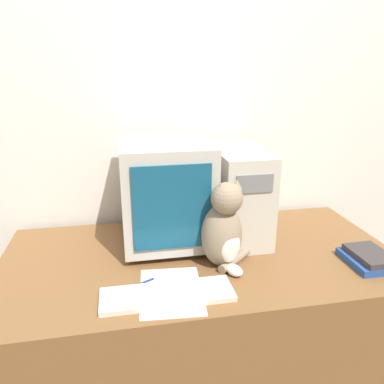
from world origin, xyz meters
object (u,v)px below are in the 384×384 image
object	(u,v)px
keyboard	(167,294)
pen	(135,286)
cat	(224,230)
crt_monitor	(166,192)
book_stack	(368,258)
computer_tower	(237,194)

from	to	relation	value
keyboard	pen	xyz separation A→B (m)	(-0.10, 0.08, -0.01)
cat	keyboard	bearing A→B (deg)	-163.95
crt_monitor	keyboard	bearing A→B (deg)	-96.97
crt_monitor	cat	distance (m)	0.32
cat	book_stack	xyz separation A→B (m)	(0.56, -0.10, -0.13)
computer_tower	pen	bearing A→B (deg)	-143.79
book_stack	crt_monitor	bearing A→B (deg)	155.16
computer_tower	pen	world-z (taller)	computer_tower
crt_monitor	book_stack	distance (m)	0.85
crt_monitor	keyboard	distance (m)	0.47
keyboard	cat	xyz separation A→B (m)	(0.24, 0.17, 0.14)
crt_monitor	pen	xyz separation A→B (m)	(-0.15, -0.34, -0.23)
keyboard	pen	world-z (taller)	keyboard
crt_monitor	computer_tower	bearing A→B (deg)	1.49
book_stack	pen	bearing A→B (deg)	179.58
keyboard	book_stack	world-z (taller)	book_stack
keyboard	cat	world-z (taller)	cat
cat	pen	distance (m)	0.38
cat	book_stack	world-z (taller)	cat
crt_monitor	book_stack	size ratio (longest dim) A/B	2.23
book_stack	cat	bearing A→B (deg)	170.24
keyboard	book_stack	size ratio (longest dim) A/B	2.22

